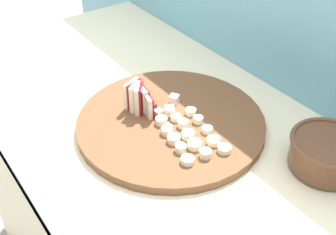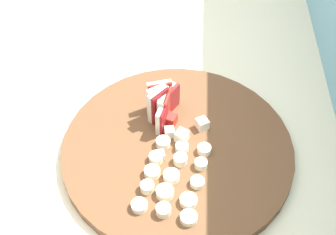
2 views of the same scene
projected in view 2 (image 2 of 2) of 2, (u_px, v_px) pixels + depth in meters
cutting_board at (177, 149)px, 0.84m from camera, size 0.42×0.42×0.02m
apple_wedge_fan at (162, 104)px, 0.87m from camera, size 0.09×0.06×0.07m
apple_dice_pile at (179, 130)px, 0.85m from camera, size 0.11×0.10×0.02m
banana_slice_rows at (172, 178)px, 0.78m from camera, size 0.18×0.13×0.02m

